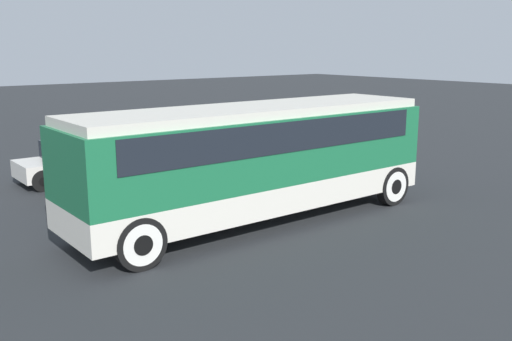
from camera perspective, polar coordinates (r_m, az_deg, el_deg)
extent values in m
plane|color=#26282B|center=(15.24, 0.00, -5.08)|extent=(120.00, 120.00, 0.00)
cube|color=silver|center=(15.01, 0.00, -2.02)|extent=(10.09, 2.59, 0.71)
cube|color=#19663D|center=(14.76, 0.00, 2.43)|extent=(10.09, 2.59, 1.65)
cube|color=black|center=(14.70, 0.00, 3.98)|extent=(8.88, 2.63, 0.74)
cube|color=beige|center=(14.63, 0.00, 6.04)|extent=(9.89, 2.38, 0.22)
cube|color=#19663D|center=(18.19, 12.27, 3.26)|extent=(0.36, 2.48, 1.89)
cylinder|color=black|center=(17.11, 13.48, -1.51)|extent=(1.14, 0.28, 1.14)
cylinder|color=silver|center=(17.11, 13.48, -1.51)|extent=(0.89, 0.30, 0.89)
cylinder|color=black|center=(17.11, 13.48, -1.51)|extent=(0.43, 0.32, 0.43)
cylinder|color=black|center=(18.63, 7.81, -0.16)|extent=(1.14, 0.28, 1.14)
cylinder|color=silver|center=(18.63, 7.81, -0.16)|extent=(0.89, 0.30, 0.89)
cylinder|color=black|center=(18.63, 7.81, -0.16)|extent=(0.43, 0.32, 0.43)
cylinder|color=black|center=(12.10, -11.51, -7.17)|extent=(1.14, 0.28, 1.14)
cylinder|color=silver|center=(12.10, -11.51, -7.17)|extent=(0.89, 0.30, 0.89)
cylinder|color=black|center=(12.10, -11.51, -7.17)|extent=(0.43, 0.32, 0.43)
cylinder|color=black|center=(14.17, -15.83, -4.50)|extent=(1.14, 0.28, 1.14)
cylinder|color=silver|center=(14.17, -15.83, -4.50)|extent=(0.89, 0.30, 0.89)
cylinder|color=black|center=(14.17, -15.83, -4.50)|extent=(0.43, 0.32, 0.43)
cube|color=silver|center=(20.76, -16.41, 0.67)|extent=(4.72, 1.75, 0.57)
cube|color=black|center=(20.59, -17.00, 2.18)|extent=(2.45, 1.58, 0.59)
cylinder|color=black|center=(20.84, -10.82, 0.45)|extent=(0.70, 0.22, 0.70)
cylinder|color=black|center=(20.84, -10.82, 0.45)|extent=(0.27, 0.26, 0.27)
cylinder|color=black|center=(22.22, -12.68, 1.10)|extent=(0.70, 0.22, 0.70)
cylinder|color=black|center=(22.22, -12.68, 1.10)|extent=(0.27, 0.26, 0.27)
cylinder|color=black|center=(19.47, -20.61, -0.95)|extent=(0.70, 0.22, 0.70)
cylinder|color=black|center=(19.47, -20.61, -0.95)|extent=(0.27, 0.26, 0.27)
cylinder|color=black|center=(20.95, -21.91, -0.17)|extent=(0.70, 0.22, 0.70)
cylinder|color=black|center=(20.95, -21.91, -0.17)|extent=(0.27, 0.26, 0.27)
cube|color=#7A6B5B|center=(18.89, -12.60, -0.25)|extent=(4.50, 1.87, 0.62)
cube|color=black|center=(18.70, -13.18, 1.42)|extent=(2.34, 1.68, 0.55)
cylinder|color=black|center=(19.05, -6.53, -0.65)|extent=(0.62, 0.22, 0.62)
cylinder|color=black|center=(19.05, -6.53, -0.65)|extent=(0.24, 0.26, 0.24)
cylinder|color=black|center=(20.48, -9.01, 0.19)|extent=(0.62, 0.22, 0.62)
cylinder|color=black|center=(20.48, -9.01, 0.19)|extent=(0.24, 0.26, 0.24)
cylinder|color=black|center=(17.49, -16.72, -2.26)|extent=(0.62, 0.22, 0.62)
cylinder|color=black|center=(17.49, -16.72, -2.26)|extent=(0.24, 0.26, 0.24)
cylinder|color=black|center=(19.04, -18.59, -1.22)|extent=(0.62, 0.22, 0.62)
cylinder|color=black|center=(19.04, -18.59, -1.22)|extent=(0.24, 0.26, 0.24)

